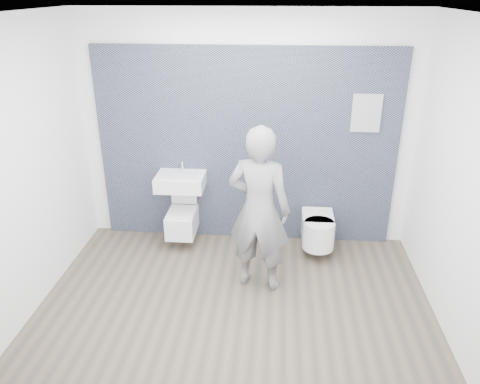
# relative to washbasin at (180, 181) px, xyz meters

# --- Properties ---
(ground) EXTENTS (4.00, 4.00, 0.00)m
(ground) POSITION_rel_washbasin_xyz_m (0.77, -1.22, -0.84)
(ground) COLOR brown
(ground) RESTS_ON ground
(room_shell) EXTENTS (4.00, 4.00, 4.00)m
(room_shell) POSITION_rel_washbasin_xyz_m (0.77, -1.22, 0.90)
(room_shell) COLOR white
(room_shell) RESTS_ON ground
(tile_wall) EXTENTS (3.60, 0.06, 2.40)m
(tile_wall) POSITION_rel_washbasin_xyz_m (0.77, 0.25, -0.84)
(tile_wall) COLOR black
(tile_wall) RESTS_ON ground
(washbasin) EXTENTS (0.58, 0.43, 0.43)m
(washbasin) POSITION_rel_washbasin_xyz_m (0.00, 0.00, 0.00)
(washbasin) COLOR white
(washbasin) RESTS_ON ground
(toilet_square) EXTENTS (0.34, 0.49, 0.67)m
(toilet_square) POSITION_rel_washbasin_xyz_m (-0.00, -0.03, -0.52)
(toilet_square) COLOR white
(toilet_square) RESTS_ON ground
(toilet_rounded) EXTENTS (0.38, 0.64, 0.34)m
(toilet_rounded) POSITION_rel_washbasin_xyz_m (1.67, -0.11, -0.54)
(toilet_rounded) COLOR white
(toilet_rounded) RESTS_ON ground
(info_placard) EXTENTS (0.33, 0.03, 0.44)m
(info_placard) POSITION_rel_washbasin_xyz_m (2.15, 0.20, -0.84)
(info_placard) COLOR silver
(info_placard) RESTS_ON ground
(visitor) EXTENTS (0.73, 0.56, 1.79)m
(visitor) POSITION_rel_washbasin_xyz_m (0.99, -0.83, 0.06)
(visitor) COLOR slate
(visitor) RESTS_ON ground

